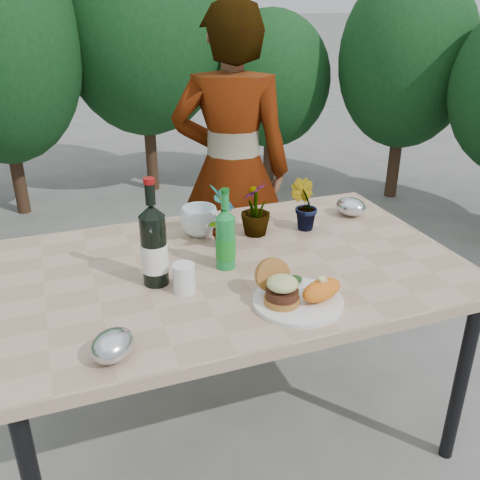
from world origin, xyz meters
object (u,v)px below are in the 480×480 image
object	(u,v)px
dinner_plate	(298,301)
wine_bottle	(154,246)
person	(232,172)
patio_table	(232,279)

from	to	relation	value
dinner_plate	wine_bottle	distance (m)	0.49
dinner_plate	person	bearing A→B (deg)	80.57
dinner_plate	person	xyz separation A→B (m)	(0.19, 1.16, 0.05)
patio_table	dinner_plate	bearing A→B (deg)	-71.78
person	dinner_plate	bearing A→B (deg)	102.71
wine_bottle	person	xyz separation A→B (m)	(0.57, 0.88, -0.08)
wine_bottle	person	size ratio (longest dim) A/B	0.22
dinner_plate	patio_table	bearing A→B (deg)	108.22
patio_table	person	size ratio (longest dim) A/B	0.99
patio_table	person	bearing A→B (deg)	70.63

